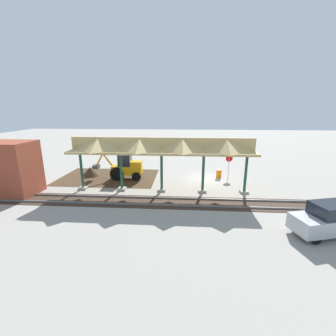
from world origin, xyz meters
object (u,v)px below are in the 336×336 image
(brick_utility_building, at_px, (10,169))
(distant_parked_car, at_px, (329,219))
(backhoe, at_px, (126,167))
(traffic_barrel, at_px, (219,174))
(stop_sign, at_px, (229,161))

(brick_utility_building, distance_m, distant_parked_car, 24.03)
(backhoe, distance_m, brick_utility_building, 10.19)
(distant_parked_car, bearing_deg, traffic_barrel, -67.08)
(backhoe, bearing_deg, stop_sign, -173.27)
(backhoe, xyz_separation_m, distant_parked_car, (-14.79, 10.20, -0.28))
(brick_utility_building, height_order, distant_parked_car, brick_utility_building)
(brick_utility_building, xyz_separation_m, distant_parked_car, (-23.47, 4.96, -1.34))
(backhoe, xyz_separation_m, brick_utility_building, (8.68, 5.24, 1.06))
(stop_sign, xyz_separation_m, brick_utility_building, (19.79, 6.55, 0.53))
(stop_sign, xyz_separation_m, distant_parked_car, (-3.69, 11.51, -0.81))
(distant_parked_car, xyz_separation_m, traffic_barrel, (4.75, -11.22, -0.53))
(stop_sign, height_order, backhoe, backhoe)
(backhoe, xyz_separation_m, traffic_barrel, (-10.05, -1.02, -0.81))
(stop_sign, xyz_separation_m, traffic_barrel, (1.06, 0.29, -1.35))
(stop_sign, distance_m, traffic_barrel, 1.74)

